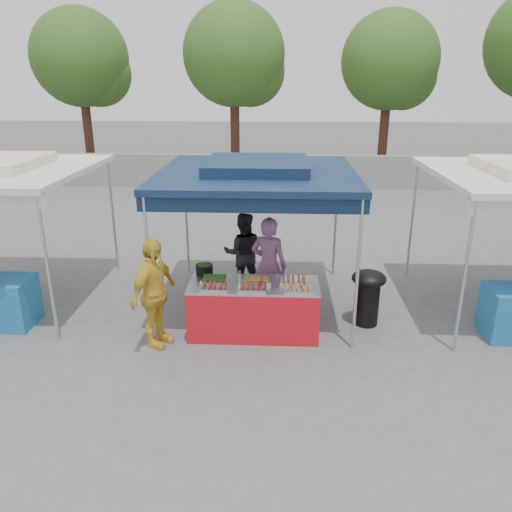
{
  "coord_description": "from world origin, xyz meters",
  "views": [
    {
      "loc": [
        0.37,
        -7.15,
        3.84
      ],
      "look_at": [
        0.0,
        0.6,
        1.05
      ],
      "focal_mm": 35.0,
      "sensor_mm": 36.0,
      "label": 1
    }
  ],
  "objects_px": {
    "vendor_woman": "(269,266)",
    "helper_man": "(243,253)",
    "vendor_table": "(254,309)",
    "cooking_pot": "(204,270)",
    "customer_person": "(154,294)",
    "wok_burner": "(368,293)"
  },
  "relations": [
    {
      "from": "vendor_table",
      "to": "cooking_pot",
      "type": "bearing_deg",
      "value": 156.54
    },
    {
      "from": "vendor_table",
      "to": "vendor_woman",
      "type": "distance_m",
      "value": 0.93
    },
    {
      "from": "vendor_table",
      "to": "wok_burner",
      "type": "distance_m",
      "value": 1.88
    },
    {
      "from": "vendor_woman",
      "to": "helper_man",
      "type": "distance_m",
      "value": 0.99
    },
    {
      "from": "wok_burner",
      "to": "vendor_woman",
      "type": "xyz_separation_m",
      "value": [
        -1.62,
        0.38,
        0.29
      ]
    },
    {
      "from": "wok_burner",
      "to": "customer_person",
      "type": "bearing_deg",
      "value": -179.22
    },
    {
      "from": "vendor_table",
      "to": "cooking_pot",
      "type": "distance_m",
      "value": 1.02
    },
    {
      "from": "cooking_pot",
      "to": "wok_burner",
      "type": "relative_size",
      "value": 0.29
    },
    {
      "from": "vendor_table",
      "to": "customer_person",
      "type": "distance_m",
      "value": 1.57
    },
    {
      "from": "vendor_table",
      "to": "cooking_pot",
      "type": "xyz_separation_m",
      "value": [
        -0.81,
        0.35,
        0.5
      ]
    },
    {
      "from": "cooking_pot",
      "to": "helper_man",
      "type": "xyz_separation_m",
      "value": [
        0.53,
        1.3,
        -0.17
      ]
    },
    {
      "from": "cooking_pot",
      "to": "customer_person",
      "type": "height_order",
      "value": "customer_person"
    },
    {
      "from": "helper_man",
      "to": "vendor_table",
      "type": "bearing_deg",
      "value": 95.84
    },
    {
      "from": "vendor_woman",
      "to": "cooking_pot",
      "type": "bearing_deg",
      "value": 40.41
    },
    {
      "from": "helper_man",
      "to": "vendor_woman",
      "type": "bearing_deg",
      "value": 115.99
    },
    {
      "from": "vendor_woman",
      "to": "helper_man",
      "type": "bearing_deg",
      "value": -43.09
    },
    {
      "from": "customer_person",
      "to": "helper_man",
      "type": "bearing_deg",
      "value": -7.16
    },
    {
      "from": "vendor_woman",
      "to": "vendor_table",
      "type": "bearing_deg",
      "value": 92.25
    },
    {
      "from": "wok_burner",
      "to": "vendor_table",
      "type": "bearing_deg",
      "value": 179.21
    },
    {
      "from": "customer_person",
      "to": "cooking_pot",
      "type": "bearing_deg",
      "value": -17.13
    },
    {
      "from": "vendor_woman",
      "to": "customer_person",
      "type": "xyz_separation_m",
      "value": [
        -1.66,
        -1.22,
        -0.01
      ]
    },
    {
      "from": "cooking_pot",
      "to": "vendor_woman",
      "type": "distance_m",
      "value": 1.12
    }
  ]
}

